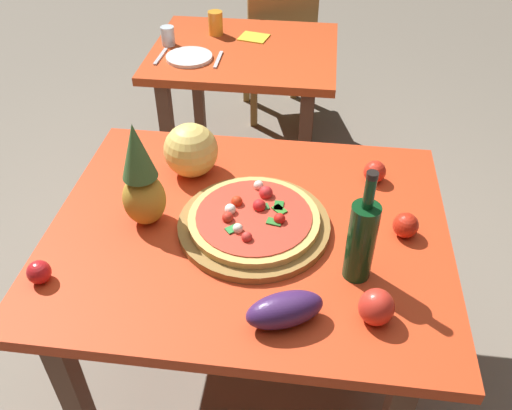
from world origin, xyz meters
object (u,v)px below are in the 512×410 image
background_table (245,70)px  pizza_board (254,225)px  fork_utensil (161,56)px  drinking_glass_water (168,36)px  knife_utensil (218,60)px  dining_chair (278,46)px  melon (191,150)px  tomato_by_bottle (375,172)px  bell_pepper (376,307)px  dinner_plate (189,57)px  pizza (254,218)px  tomato_beside_pepper (406,225)px  napkin_folded (254,37)px  eggplant (285,310)px  wine_bottle (361,240)px  pineapple_left (141,181)px  drinking_glass_juice (216,23)px  tomato_at_corner (39,272)px  display_table (249,246)px

background_table → pizza_board: size_ratio=1.97×
pizza_board → fork_utensil: pizza_board is taller
drinking_glass_water → knife_utensil: drinking_glass_water is taller
dining_chair → melon: bearing=68.8°
background_table → melon: size_ratio=4.96×
dining_chair → drinking_glass_water: bearing=35.2°
background_table → tomato_by_bottle: tomato_by_bottle is taller
bell_pepper → dinner_plate: (-0.81, 1.45, -0.04)m
pizza → tomato_beside_pepper: bearing=3.2°
tomato_beside_pepper → dinner_plate: 1.44m
tomato_beside_pepper → napkin_folded: size_ratio=0.54×
eggplant → tomato_by_bottle: eggplant is taller
wine_bottle → pineapple_left: bearing=167.0°
drinking_glass_juice → napkin_folded: size_ratio=0.84×
fork_utensil → drinking_glass_water: bearing=91.1°
wine_bottle → drinking_glass_juice: bearing=113.2°
bell_pepper → tomato_at_corner: (-0.89, 0.02, -0.01)m
eggplant → dinner_plate: size_ratio=0.91×
drinking_glass_juice → drinking_glass_water: size_ratio=1.28×
pineapple_left → knife_utensil: 1.16m
knife_utensil → pineapple_left: bearing=-90.5°
tomato_by_bottle → tomato_beside_pepper: 0.27m
drinking_glass_water → background_table: bearing=1.3°
tomato_beside_pepper → napkin_folded: tomato_beside_pepper is taller
drinking_glass_water → tomato_by_bottle: bearing=-46.2°
pizza_board → bell_pepper: size_ratio=4.64×
eggplant → drinking_glass_water: size_ratio=2.17×
dining_chair → tomato_beside_pepper: 1.99m
eggplant → napkin_folded: (-0.31, 1.77, -0.04)m
pineapple_left → bell_pepper: pineapple_left is taller
background_table → dining_chair: 0.64m
pineapple_left → tomato_by_bottle: pineapple_left is taller
background_table → fork_utensil: fork_utensil is taller
melon → eggplant: melon is taller
melon → tomato_beside_pepper: (0.69, -0.23, -0.05)m
display_table → eggplant: bearing=-68.1°
melon → drinking_glass_water: 1.10m
wine_bottle → drinking_glass_water: wine_bottle is taller
dinner_plate → knife_utensil: (0.14, 0.00, -0.00)m
dining_chair → pizza: size_ratio=2.15×
bell_pepper → drinking_glass_juice: drinking_glass_juice is taller
drinking_glass_water → eggplant: bearing=-66.3°
tomato_by_bottle → knife_utensil: bearing=128.6°
pizza → wine_bottle: size_ratio=1.14×
wine_bottle → napkin_folded: (-0.49, 1.59, -0.13)m
tomato_at_corner → napkin_folded: tomato_at_corner is taller
drinking_glass_water → dinner_plate: size_ratio=0.42×
fork_utensil → tomato_beside_pepper: bearing=-44.6°
pineapple_left → drinking_glass_water: size_ratio=3.73×
pizza_board → fork_utensil: bearing=117.5°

